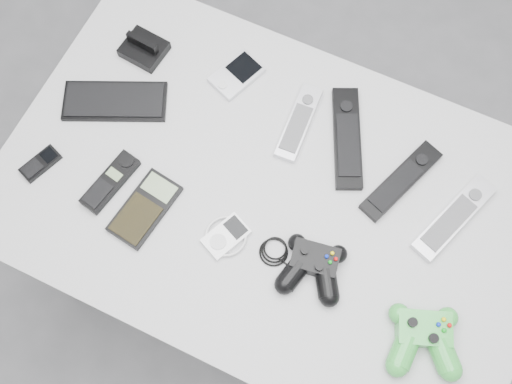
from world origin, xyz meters
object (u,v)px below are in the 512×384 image
at_px(pda_keyboard, 115,101).
at_px(controller_black, 313,265).
at_px(remote_silver_b, 454,217).
at_px(mobile_phone, 40,163).
at_px(remote_silver_a, 299,122).
at_px(calculator, 145,209).
at_px(controller_green, 424,337).
at_px(cordless_handset, 110,182).
at_px(remote_black_b, 347,138).
at_px(remote_black_a, 401,181).
at_px(desk, 270,203).
at_px(mp3_player, 226,236).
at_px(pda, 237,75).

xyz_separation_m(pda_keyboard, controller_black, (0.56, -0.16, 0.02)).
xyz_separation_m(remote_silver_b, mobile_phone, (-0.86, -0.27, -0.00)).
xyz_separation_m(remote_silver_a, calculator, (-0.22, -0.33, -0.00)).
bearing_deg(pda_keyboard, controller_green, -38.51).
bearing_deg(remote_silver_a, remote_silver_b, -13.06).
distance_m(remote_silver_b, cordless_handset, 0.74).
height_order(remote_black_b, controller_green, controller_green).
bearing_deg(cordless_handset, remote_black_a, 36.40).
bearing_deg(remote_silver_a, controller_black, -64.80).
distance_m(pda_keyboard, controller_black, 0.59).
bearing_deg(controller_black, cordless_handset, 172.44).
height_order(remote_black_b, mobile_phone, remote_black_b).
bearing_deg(remote_black_b, remote_silver_b, -39.98).
bearing_deg(remote_silver_b, remote_black_a, -173.26).
height_order(pda_keyboard, remote_black_a, remote_black_a).
xyz_separation_m(mobile_phone, controller_green, (0.89, 0.00, 0.02)).
bearing_deg(desk, mp3_player, -108.19).
relative_size(pda_keyboard, controller_black, 1.03).
bearing_deg(mobile_phone, remote_black_b, 50.94).
bearing_deg(pda_keyboard, controller_black, -40.75).
height_order(pda_keyboard, mobile_phone, same).
height_order(remote_black_b, remote_silver_b, same).
xyz_separation_m(cordless_handset, controller_green, (0.73, -0.02, 0.01)).
bearing_deg(remote_black_b, pda_keyboard, 170.43).
height_order(remote_black_b, controller_black, controller_black).
height_order(calculator, controller_black, controller_black).
height_order(remote_silver_b, controller_green, controller_green).
bearing_deg(remote_black_a, controller_black, -90.35).
xyz_separation_m(pda_keyboard, remote_black_b, (0.52, 0.14, 0.00)).
relative_size(desk, pda_keyboard, 5.00).
xyz_separation_m(remote_black_a, cordless_handset, (-0.57, -0.27, 0.00)).
height_order(mp3_player, controller_green, controller_green).
bearing_deg(desk, pda, 130.21).
xyz_separation_m(pda_keyboard, cordless_handset, (0.09, -0.18, 0.00)).
relative_size(calculator, controller_black, 0.73).
xyz_separation_m(calculator, controller_black, (0.38, 0.04, 0.01)).
xyz_separation_m(pda, controller_green, (0.59, -0.38, 0.02)).
relative_size(remote_black_b, mp3_player, 2.55).
height_order(desk, controller_green, controller_green).
distance_m(remote_black_a, controller_black, 0.28).
height_order(remote_silver_a, cordless_handset, cordless_handset).
bearing_deg(controller_green, pda_keyboard, 145.45).
xyz_separation_m(remote_black_a, mobile_phone, (-0.73, -0.30, -0.00)).
relative_size(pda_keyboard, pda, 2.01).
bearing_deg(mp3_player, pda, 136.41).
bearing_deg(remote_silver_a, mobile_phone, -148.53).
relative_size(remote_silver_b, calculator, 1.35).
height_order(remote_black_b, mp3_player, remote_black_b).
height_order(pda, cordless_handset, cordless_handset).
xyz_separation_m(desk, remote_silver_a, (-0.01, 0.18, 0.08)).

